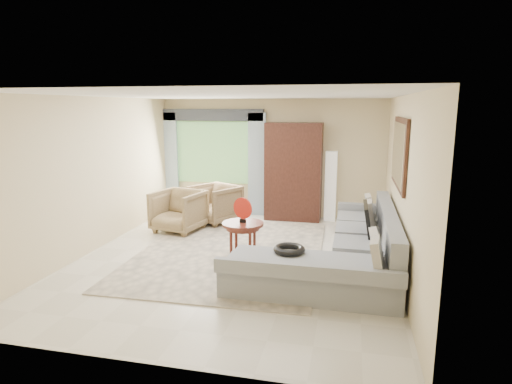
% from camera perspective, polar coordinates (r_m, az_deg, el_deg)
% --- Properties ---
extents(ground, '(6.00, 6.00, 0.00)m').
position_cam_1_polar(ground, '(7.06, -2.64, -8.84)').
color(ground, silver).
rests_on(ground, ground).
extents(area_rug, '(3.09, 4.07, 0.02)m').
position_cam_1_polar(area_rug, '(7.33, -3.40, -7.99)').
color(area_rug, beige).
rests_on(area_rug, ground).
extents(sectional_sofa, '(2.30, 3.46, 0.90)m').
position_cam_1_polar(sectional_sofa, '(6.57, 12.23, -8.04)').
color(sectional_sofa, gray).
rests_on(sectional_sofa, ground).
extents(tv_screen, '(0.14, 0.74, 0.48)m').
position_cam_1_polar(tv_screen, '(6.85, 14.66, -3.54)').
color(tv_screen, black).
rests_on(tv_screen, sectional_sofa).
extents(garden_hose, '(0.43, 0.43, 0.09)m').
position_cam_1_polar(garden_hose, '(5.82, 4.46, -7.63)').
color(garden_hose, black).
rests_on(garden_hose, sectional_sofa).
extents(coffee_table, '(0.65, 0.65, 0.65)m').
position_cam_1_polar(coffee_table, '(6.79, -1.75, -6.61)').
color(coffee_table, '#471C13').
rests_on(coffee_table, ground).
extents(red_disc, '(0.33, 0.15, 0.34)m').
position_cam_1_polar(red_disc, '(6.65, -1.78, -2.18)').
color(red_disc, '#B51D12').
rests_on(red_disc, coffee_table).
extents(armchair_left, '(1.04, 1.06, 0.82)m').
position_cam_1_polar(armchair_left, '(8.59, -10.28, -2.50)').
color(armchair_left, '#9E8556').
rests_on(armchair_left, ground).
extents(armchair_right, '(1.19, 1.20, 0.81)m').
position_cam_1_polar(armchair_right, '(9.13, -5.46, -1.56)').
color(armchair_right, '#947C50').
rests_on(armchair_right, ground).
extents(potted_plant, '(0.49, 0.43, 0.52)m').
position_cam_1_polar(potted_plant, '(9.80, -11.28, -1.72)').
color(potted_plant, '#999999').
rests_on(potted_plant, ground).
extents(armoire, '(1.20, 0.55, 2.10)m').
position_cam_1_polar(armoire, '(9.29, 5.03, 2.72)').
color(armoire, black).
rests_on(armoire, ground).
extents(floor_lamp, '(0.24, 0.24, 1.50)m').
position_cam_1_polar(floor_lamp, '(9.33, 9.92, 0.76)').
color(floor_lamp, silver).
rests_on(floor_lamp, ground).
extents(window, '(1.80, 0.04, 1.40)m').
position_cam_1_polar(window, '(9.92, -5.71, 5.29)').
color(window, '#669E59').
rests_on(window, wall_back).
extents(curtain_left, '(0.40, 0.08, 2.30)m').
position_cam_1_polar(curtain_left, '(10.25, -11.44, 3.91)').
color(curtain_left, '#9EB7CC').
rests_on(curtain_left, ground).
extents(curtain_right, '(0.40, 0.08, 2.30)m').
position_cam_1_polar(curtain_right, '(9.58, 0.12, 3.63)').
color(curtain_right, '#9EB7CC').
rests_on(curtain_right, ground).
extents(valance, '(2.40, 0.12, 0.26)m').
position_cam_1_polar(valance, '(9.80, -5.94, 10.19)').
color(valance, '#1E232D').
rests_on(valance, wall_back).
extents(wall_mirror, '(0.05, 1.70, 1.05)m').
position_cam_1_polar(wall_mirror, '(6.81, 18.56, 4.98)').
color(wall_mirror, black).
rests_on(wall_mirror, wall_right).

